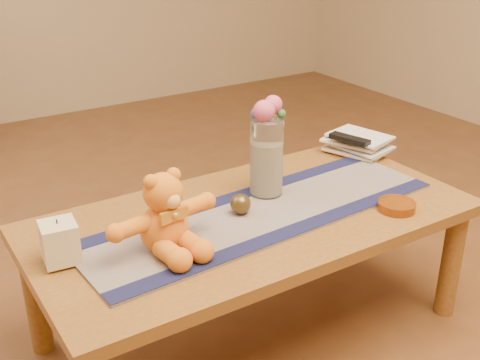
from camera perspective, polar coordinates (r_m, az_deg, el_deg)
floor at (r=2.15m, az=1.16°, el=-13.92°), size 5.50×5.50×0.00m
coffee_table_top at (r=1.92m, az=1.26°, el=-3.76°), size 1.40×0.70×0.04m
table_leg_fr at (r=2.24m, az=19.39°, el=-7.44°), size 0.07×0.07×0.41m
table_leg_bl at (r=2.06m, az=-18.85°, el=-10.42°), size 0.07×0.07×0.41m
table_leg_br at (r=2.58m, az=9.51°, el=-1.99°), size 0.07×0.07×0.41m
persian_runner at (r=1.90m, az=2.18°, el=-3.19°), size 1.22×0.42×0.01m
runner_border_near at (r=1.80m, az=5.02°, el=-4.77°), size 1.20×0.13×0.00m
runner_border_far at (r=2.00m, az=-0.36°, el=-1.52°), size 1.20×0.13×0.00m
teddy_bear at (r=1.67m, az=-7.28°, el=-3.03°), size 0.36×0.31×0.22m
pillar_candle at (r=1.69m, az=-16.73°, el=-5.66°), size 0.10×0.10×0.11m
candle_wick at (r=1.67m, az=-16.99°, el=-3.79°), size 0.00×0.00×0.01m
glass_vase at (r=1.98m, az=2.54°, el=2.17°), size 0.11×0.11×0.26m
potpourri_fill at (r=1.99m, az=2.52°, el=1.13°), size 0.09×0.09×0.18m
rose_left at (r=1.90m, az=2.30°, el=6.57°), size 0.07×0.07×0.07m
rose_right at (r=1.94m, az=3.16°, el=7.18°), size 0.06×0.06×0.06m
blue_flower_back at (r=1.96m, az=2.27°, el=6.85°), size 0.04×0.04×0.04m
blue_flower_side at (r=1.93m, az=1.54°, el=6.33°), size 0.04×0.04×0.04m
leaf_sprig at (r=1.93m, az=3.94°, el=6.29°), size 0.03×0.03×0.03m
bronze_ball at (r=1.88m, az=0.05°, el=-2.30°), size 0.08×0.08×0.07m
book_bottom at (r=2.36m, az=10.01°, el=2.22°), size 0.23×0.27×0.02m
book_lower at (r=2.35m, az=10.19°, el=2.66°), size 0.21×0.25×0.02m
book_upper at (r=2.34m, az=9.94°, el=3.06°), size 0.24×0.27×0.02m
book_top at (r=2.34m, az=10.21°, el=3.53°), size 0.21×0.26×0.02m
tv_remote at (r=2.33m, az=10.36°, el=3.86°), size 0.09×0.17×0.02m
amber_dish at (r=1.99m, az=14.64°, el=-2.39°), size 0.15×0.15×0.03m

